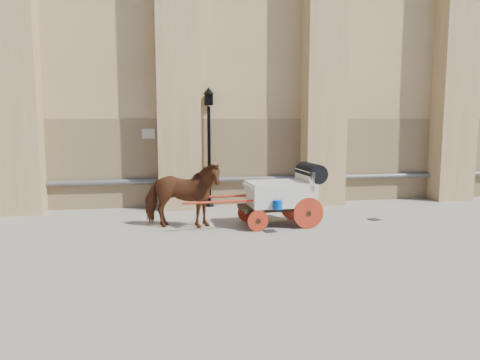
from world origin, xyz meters
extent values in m
plane|color=gray|center=(0.00, 0.00, 0.00)|extent=(90.00, 90.00, 0.00)
cube|color=#7E6549|center=(2.00, 4.15, 1.50)|extent=(44.00, 0.35, 3.00)
cylinder|color=#59595B|center=(2.00, 3.88, 0.90)|extent=(42.00, 0.18, 0.18)
cube|color=beige|center=(-2.00, 3.97, 2.50)|extent=(0.42, 0.04, 0.32)
imported|color=brown|center=(-1.08, 0.72, 0.91)|extent=(2.33, 1.42, 1.83)
cube|color=black|center=(1.58, 0.60, 0.53)|extent=(2.15, 1.07, 0.11)
cube|color=beige|center=(1.68, 0.61, 0.91)|extent=(1.88, 1.29, 0.67)
cube|color=beige|center=(2.39, 0.64, 1.29)|extent=(0.21, 1.20, 0.53)
cube|color=beige|center=(0.86, 0.56, 1.15)|extent=(0.39, 1.07, 0.10)
cylinder|color=black|center=(2.58, 0.65, 1.48)|extent=(0.60, 1.22, 0.54)
cylinder|color=#AF2B15|center=(2.33, 0.05, 0.43)|extent=(0.86, 0.10, 0.86)
cylinder|color=#AF2B15|center=(2.27, 1.23, 0.43)|extent=(0.86, 0.10, 0.86)
cylinder|color=#AF2B15|center=(0.90, -0.03, 0.29)|extent=(0.58, 0.09, 0.57)
cylinder|color=#AF2B15|center=(0.83, 1.16, 0.29)|extent=(0.58, 0.09, 0.57)
cylinder|color=#AF2B15|center=(0.03, 0.09, 0.81)|extent=(2.30, 0.19, 0.07)
cylinder|color=#AF2B15|center=(-0.02, 0.95, 0.81)|extent=(2.30, 0.19, 0.07)
cylinder|color=#0041BC|center=(1.42, -0.08, 0.72)|extent=(0.25, 0.25, 0.25)
cylinder|color=black|center=(0.02, 3.80, 1.70)|extent=(0.11, 0.11, 3.40)
cone|color=black|center=(0.02, 3.80, 0.17)|extent=(0.34, 0.34, 0.34)
cube|color=black|center=(0.02, 3.80, 3.64)|extent=(0.26, 0.26, 0.40)
cone|color=black|center=(0.02, 3.80, 3.92)|extent=(0.38, 0.38, 0.23)
cube|color=black|center=(1.20, -0.09, 0.01)|extent=(0.36, 0.36, 0.01)
cube|color=black|center=(4.63, 0.79, 0.01)|extent=(0.40, 0.40, 0.01)
camera|label=1|loc=(-1.72, -12.01, 3.01)|focal=35.00mm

